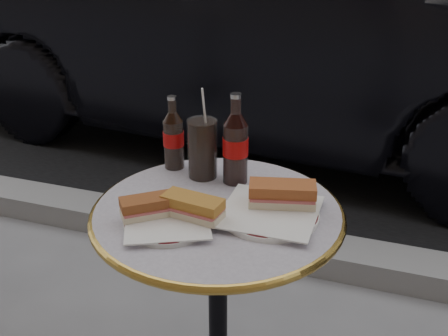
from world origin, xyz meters
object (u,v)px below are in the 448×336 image
(plate_right, at_px, (270,215))
(bistro_table, at_px, (218,326))
(parked_car, at_px, (271,25))
(plate_left, at_px, (167,223))
(cola_bottle_right, at_px, (236,139))
(cola_glass, at_px, (202,148))
(cola_bottle_left, at_px, (173,132))

(plate_right, bearing_deg, bistro_table, -178.74)
(plate_right, distance_m, parked_car, 2.31)
(plate_left, distance_m, cola_bottle_right, 0.30)
(plate_right, bearing_deg, cola_glass, 145.88)
(cola_glass, bearing_deg, plate_right, -34.12)
(bistro_table, distance_m, plate_right, 0.39)
(bistro_table, relative_size, cola_bottle_left, 3.51)
(cola_bottle_left, height_order, parked_car, parked_car)
(cola_glass, height_order, parked_car, parked_car)
(plate_left, relative_size, cola_bottle_right, 0.82)
(parked_car, bearing_deg, plate_right, -160.50)
(plate_right, xyz_separation_m, cola_bottle_left, (-0.32, 0.18, 0.10))
(plate_right, height_order, cola_glass, cola_glass)
(bistro_table, bearing_deg, cola_bottle_left, 136.06)
(cola_bottle_right, bearing_deg, bistro_table, -88.27)
(plate_left, xyz_separation_m, cola_bottle_right, (0.08, 0.26, 0.12))
(bistro_table, xyz_separation_m, cola_bottle_left, (-0.19, 0.19, 0.47))
(plate_right, xyz_separation_m, parked_car, (-0.58, 2.24, -0.01))
(plate_left, bearing_deg, bistro_table, 52.13)
(parked_car, bearing_deg, cola_bottle_left, -167.94)
(plate_left, relative_size, cola_glass, 1.23)
(cola_bottle_left, bearing_deg, plate_left, -69.60)
(cola_bottle_right, bearing_deg, parked_car, 101.98)
(cola_glass, bearing_deg, bistro_table, -58.18)
(plate_left, bearing_deg, cola_bottle_left, 110.40)
(bistro_table, height_order, cola_bottle_left, cola_bottle_left)
(bistro_table, relative_size, cola_bottle_right, 2.98)
(cola_glass, xyz_separation_m, parked_car, (-0.35, 2.09, -0.08))
(cola_bottle_left, bearing_deg, parked_car, 97.02)
(bistro_table, relative_size, plate_left, 3.62)
(plate_right, distance_m, cola_bottle_left, 0.39)
(plate_left, distance_m, cola_bottle_left, 0.33)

